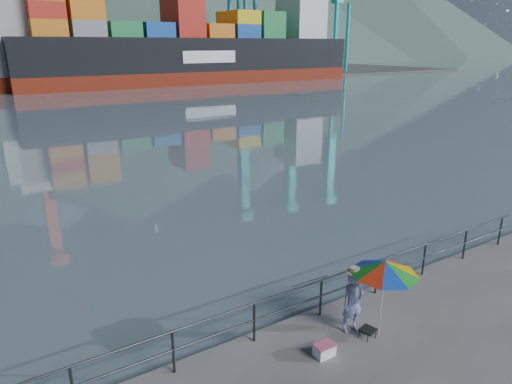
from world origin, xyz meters
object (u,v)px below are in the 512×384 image
beach_umbrella (385,268)px  cooler_bag (324,351)px  fisherman (353,302)px  container_ship (205,49)px

beach_umbrella → cooler_bag: (-1.63, 0.09, -1.63)m
fisherman → cooler_bag: 1.38m
fisherman → container_ship: bearing=74.1°
cooler_bag → container_ship: (33.02, 71.95, 5.69)m
fisherman → container_ship: 78.50m
beach_umbrella → cooler_bag: size_ratio=4.33×
fisherman → cooler_bag: (-1.16, -0.37, -0.65)m
container_ship → beach_umbrella: bearing=-113.5°
fisherman → cooler_bag: size_ratio=3.49×
beach_umbrella → cooler_bag: bearing=176.9°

